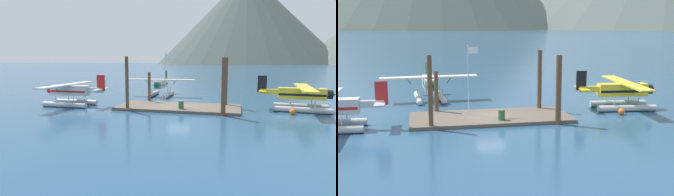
% 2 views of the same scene
% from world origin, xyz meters
% --- Properties ---
extents(ground_plane, '(1200.00, 1200.00, 0.00)m').
position_xyz_m(ground_plane, '(0.00, 0.00, 0.00)').
color(ground_plane, navy).
extents(dock_platform, '(14.04, 6.14, 0.30)m').
position_xyz_m(dock_platform, '(0.00, 0.00, 0.15)').
color(dock_platform, brown).
rests_on(dock_platform, ground).
extents(piling_near_left, '(0.38, 0.38, 5.98)m').
position_xyz_m(piling_near_left, '(-5.26, -2.69, 2.99)').
color(piling_near_left, brown).
rests_on(piling_near_left, ground).
extents(piling_near_right, '(0.48, 0.48, 5.84)m').
position_xyz_m(piling_near_right, '(5.24, -3.06, 2.92)').
color(piling_near_right, brown).
rests_on(piling_near_right, ground).
extents(piling_far_left, '(0.37, 0.37, 4.05)m').
position_xyz_m(piling_far_left, '(-4.55, 2.97, 2.02)').
color(piling_far_left, brown).
rests_on(piling_far_left, ground).
extents(piling_far_right, '(0.42, 0.42, 5.87)m').
position_xyz_m(piling_far_right, '(5.20, 2.54, 2.94)').
color(piling_far_right, brown).
rests_on(piling_far_right, ground).
extents(flagpole, '(0.95, 0.10, 6.20)m').
position_xyz_m(flagpole, '(-1.71, 0.79, 4.14)').
color(flagpole, silver).
rests_on(flagpole, dock_platform).
extents(fuel_drum, '(0.62, 0.62, 0.88)m').
position_xyz_m(fuel_drum, '(0.66, -1.79, 0.74)').
color(fuel_drum, '#33663D').
rests_on(fuel_drum, dock_platform).
extents(mooring_buoy, '(0.62, 0.62, 0.62)m').
position_xyz_m(mooring_buoy, '(12.18, -0.73, 0.31)').
color(mooring_buoy, orange).
rests_on(mooring_buoy, ground).
extents(mountain_ridge_west_peak, '(291.58, 291.58, 147.08)m').
position_xyz_m(mountain_ridge_west_peak, '(14.62, 457.19, 73.54)').
color(mountain_ridge_west_peak, '#424C47').
rests_on(mountain_ridge_west_peak, ground).
extents(seaplane_yellow_stbd_fwd, '(7.96, 10.49, 3.84)m').
position_xyz_m(seaplane_yellow_stbd_fwd, '(13.46, 1.78, 1.58)').
color(seaplane_yellow_stbd_fwd, '#B7BABF').
rests_on(seaplane_yellow_stbd_fwd, ground).
extents(seaplane_cream_bow_left, '(10.47, 7.98, 3.84)m').
position_xyz_m(seaplane_cream_bow_left, '(-5.01, 10.29, 1.58)').
color(seaplane_cream_bow_left, '#B7BABF').
rests_on(seaplane_cream_bow_left, ground).
extents(seaplane_silver_port_aft, '(7.98, 10.40, 3.84)m').
position_xyz_m(seaplane_silver_port_aft, '(-13.27, -1.46, 1.58)').
color(seaplane_silver_port_aft, '#B7BABF').
rests_on(seaplane_silver_port_aft, ground).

